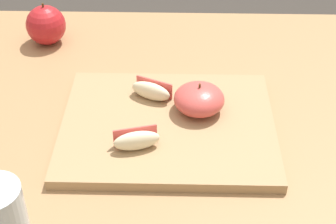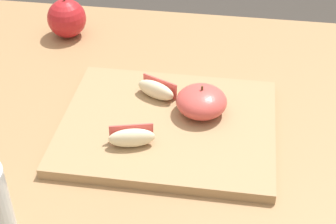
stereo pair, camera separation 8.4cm
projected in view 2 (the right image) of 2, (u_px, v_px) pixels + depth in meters
The scene contains 6 objects.
dining_table at pixel (154, 170), 0.92m from camera, with size 1.42×0.83×0.72m.
cutting_board at pixel (168, 126), 0.86m from camera, with size 0.34×0.28×0.02m.
apple_half_skin_up at pixel (201, 101), 0.86m from camera, with size 0.08×0.08×0.05m.
apple_wedge_back at pixel (132, 137), 0.80m from camera, with size 0.07×0.04×0.03m.
apple_wedge_front at pixel (156, 90), 0.90m from camera, with size 0.07×0.05×0.03m.
whole_apple_crimson at pixel (67, 18), 1.09m from camera, with size 0.08×0.08×0.09m.
Camera 2 is at (0.13, -0.66, 1.27)m, focal length 56.84 mm.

